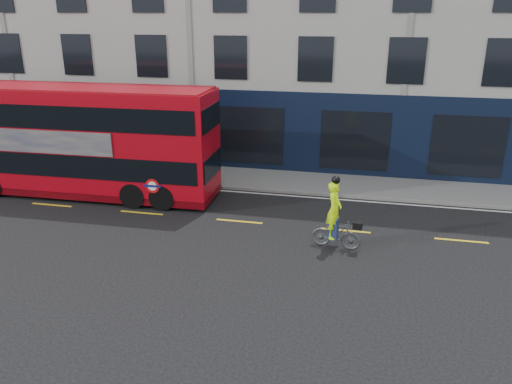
% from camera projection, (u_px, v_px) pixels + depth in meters
% --- Properties ---
extents(ground, '(120.00, 120.00, 0.00)m').
position_uv_depth(ground, '(124.00, 228.00, 18.43)').
color(ground, black).
rests_on(ground, ground).
extents(pavement, '(60.00, 3.00, 0.12)m').
position_uv_depth(pavement, '(185.00, 174.00, 24.38)').
color(pavement, slate).
rests_on(pavement, ground).
extents(kerb, '(60.00, 0.12, 0.13)m').
position_uv_depth(kerb, '(174.00, 184.00, 23.00)').
color(kerb, slate).
rests_on(kerb, ground).
extents(building_terrace, '(50.00, 10.07, 15.00)m').
position_uv_depth(building_terrace, '(219.00, 13.00, 27.79)').
color(building_terrace, '#A29F98').
rests_on(building_terrace, ground).
extents(road_edge_line, '(58.00, 0.10, 0.01)m').
position_uv_depth(road_edge_line, '(172.00, 187.00, 22.75)').
color(road_edge_line, silver).
rests_on(road_edge_line, ground).
extents(lane_dashes, '(58.00, 0.12, 0.01)m').
position_uv_depth(lane_dashes, '(142.00, 213.00, 19.81)').
color(lane_dashes, gold).
rests_on(lane_dashes, ground).
extents(bus, '(11.61, 2.83, 4.66)m').
position_uv_depth(bus, '(82.00, 140.00, 21.13)').
color(bus, '#A80612').
rests_on(bus, ground).
extents(cyclist, '(1.70, 0.76, 2.54)m').
position_uv_depth(cyclist, '(335.00, 223.00, 16.59)').
color(cyclist, '#4E5154').
rests_on(cyclist, ground).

